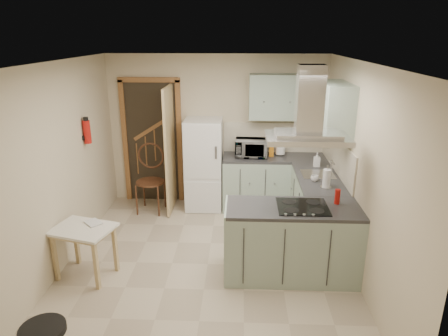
{
  "coord_description": "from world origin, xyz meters",
  "views": [
    {
      "loc": [
        0.4,
        -4.43,
        2.8
      ],
      "look_at": [
        0.19,
        0.45,
        1.15
      ],
      "focal_mm": 32.0,
      "sensor_mm": 36.0,
      "label": 1
    }
  ],
  "objects_px": {
    "microwave": "(251,148)",
    "extractor_hood": "(307,138)",
    "drop_leaf_table": "(86,252)",
    "bentwood_chair": "(150,182)",
    "peninsula": "(292,241)",
    "fridge": "(204,164)"
  },
  "relations": [
    {
      "from": "fridge",
      "to": "peninsula",
      "type": "relative_size",
      "value": 0.97
    },
    {
      "from": "peninsula",
      "to": "microwave",
      "type": "xyz_separation_m",
      "value": [
        -0.45,
        1.98,
        0.59
      ]
    },
    {
      "from": "peninsula",
      "to": "fridge",
      "type": "bearing_deg",
      "value": 121.74
    },
    {
      "from": "peninsula",
      "to": "microwave",
      "type": "bearing_deg",
      "value": 102.87
    },
    {
      "from": "extractor_hood",
      "to": "bentwood_chair",
      "type": "relative_size",
      "value": 0.88
    },
    {
      "from": "fridge",
      "to": "extractor_hood",
      "type": "bearing_deg",
      "value": -56.21
    },
    {
      "from": "microwave",
      "to": "drop_leaf_table",
      "type": "bearing_deg",
      "value": -131.51
    },
    {
      "from": "bentwood_chair",
      "to": "drop_leaf_table",
      "type": "bearing_deg",
      "value": -95.64
    },
    {
      "from": "fridge",
      "to": "microwave",
      "type": "height_order",
      "value": "fridge"
    },
    {
      "from": "drop_leaf_table",
      "to": "bentwood_chair",
      "type": "height_order",
      "value": "bentwood_chair"
    },
    {
      "from": "peninsula",
      "to": "extractor_hood",
      "type": "distance_m",
      "value": 1.27
    },
    {
      "from": "extractor_hood",
      "to": "drop_leaf_table",
      "type": "distance_m",
      "value": 2.92
    },
    {
      "from": "peninsula",
      "to": "drop_leaf_table",
      "type": "bearing_deg",
      "value": -177.06
    },
    {
      "from": "drop_leaf_table",
      "to": "bentwood_chair",
      "type": "bearing_deg",
      "value": 93.98
    },
    {
      "from": "microwave",
      "to": "extractor_hood",
      "type": "bearing_deg",
      "value": -72.17
    },
    {
      "from": "drop_leaf_table",
      "to": "microwave",
      "type": "xyz_separation_m",
      "value": [
        2.01,
        2.1,
        0.72
      ]
    },
    {
      "from": "drop_leaf_table",
      "to": "bentwood_chair",
      "type": "xyz_separation_m",
      "value": [
        0.38,
        1.88,
        0.19
      ]
    },
    {
      "from": "extractor_hood",
      "to": "fridge",
      "type": "bearing_deg",
      "value": 123.79
    },
    {
      "from": "microwave",
      "to": "fridge",
      "type": "bearing_deg",
      "value": -178.11
    },
    {
      "from": "extractor_hood",
      "to": "microwave",
      "type": "xyz_separation_m",
      "value": [
        -0.55,
        1.98,
        -0.68
      ]
    },
    {
      "from": "microwave",
      "to": "peninsula",
      "type": "bearing_deg",
      "value": -74.9
    },
    {
      "from": "peninsula",
      "to": "drop_leaf_table",
      "type": "height_order",
      "value": "peninsula"
    }
  ]
}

